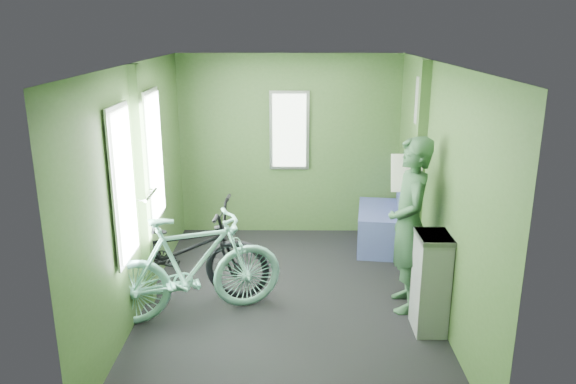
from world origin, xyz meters
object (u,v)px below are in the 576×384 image
Objects in this scene: passenger at (409,225)px; bench_seat at (383,223)px; bicycle_black at (178,295)px; bicycle_mint at (195,317)px; waste_box at (431,283)px.

bench_seat is at bearing -178.92° from passenger.
bench_seat is at bearing -53.65° from bicycle_black.
bicycle_mint reaches higher than bicycle_black.
passenger is at bearing -89.26° from bicycle_black.
bicycle_mint is 2.19m from passenger.
bench_seat is at bearing -69.03° from bicycle_mint.
bicycle_black is 0.50m from bicycle_mint.
passenger reaches higher than bench_seat.
passenger is at bearing -103.63° from bicycle_mint.
passenger is (2.01, 0.23, 0.84)m from bicycle_mint.
passenger reaches higher than bicycle_mint.
waste_box is 1.98m from bench_seat.
bicycle_mint is 2.19m from waste_box.
bench_seat is (2.27, 1.33, 0.30)m from bicycle_black.
bicycle_mint is 1.66× the size of bench_seat.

